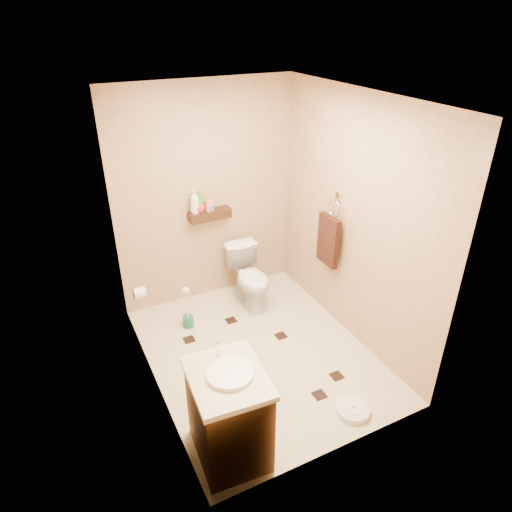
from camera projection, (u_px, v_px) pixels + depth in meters
ground at (259, 353)px, 4.47m from camera, size 2.50×2.50×0.00m
wall_back at (206, 197)px, 4.87m from camera, size 2.00×0.04×2.40m
wall_front at (347, 324)px, 2.91m from camera, size 2.00×0.04×2.40m
wall_left at (143, 271)px, 3.50m from camera, size 0.04×2.50×2.40m
wall_right at (354, 223)px, 4.29m from camera, size 0.04×2.50×2.40m
ceiling at (260, 98)px, 3.32m from camera, size 2.00×2.50×0.02m
wall_shelf at (210, 215)px, 4.90m from camera, size 0.46×0.14×0.10m
floor_accents at (262, 355)px, 4.43m from camera, size 1.15×1.45×0.01m
toilet at (250, 277)px, 5.09m from camera, size 0.39×0.66×0.66m
vanity at (229, 414)px, 3.30m from camera, size 0.57×0.67×0.89m
bathroom_scale at (353, 410)px, 3.80m from camera, size 0.34×0.34×0.06m
toilet_brush at (188, 313)px, 4.77m from camera, size 0.11×0.11×0.49m
towel_ring at (329, 238)px, 4.57m from camera, size 0.12×0.30×0.76m
toilet_paper at (140, 293)px, 4.32m from camera, size 0.12×0.11×0.12m
bottle_a at (195, 202)px, 4.75m from camera, size 0.14×0.14×0.26m
bottle_b at (198, 206)px, 4.79m from camera, size 0.08×0.08×0.15m
bottle_c at (199, 205)px, 4.79m from camera, size 0.17×0.17×0.16m
bottle_d at (200, 202)px, 4.78m from camera, size 0.12×0.12×0.23m
bottle_e at (208, 203)px, 4.83m from camera, size 0.10×0.10×0.18m
bottle_f at (209, 205)px, 4.84m from camera, size 0.14×0.14×0.14m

